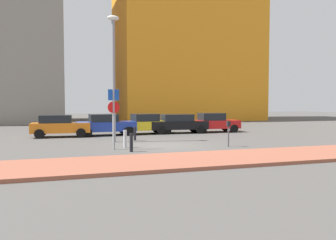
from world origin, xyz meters
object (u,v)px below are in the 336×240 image
at_px(traffic_bollard_near, 125,139).
at_px(parked_car_red, 214,122).
at_px(parking_sign_post, 114,111).
at_px(traffic_bollard_mid, 131,143).
at_px(parked_car_black, 178,123).
at_px(parking_meter, 228,130).
at_px(street_lamp, 114,69).
at_px(traffic_bollard_far, 135,134).
at_px(parked_car_orange, 60,126).
at_px(parked_car_yellow, 145,124).
at_px(parked_car_blue, 105,124).

bearing_deg(traffic_bollard_near, parked_car_red, 40.44).
distance_m(parking_sign_post, traffic_bollard_mid, 1.91).
distance_m(parked_car_black, parking_meter, 8.48).
bearing_deg(parked_car_red, street_lamp, -152.68).
relative_size(parked_car_red, traffic_bollard_far, 4.64).
height_order(parking_meter, street_lamp, street_lamp).
xyz_separation_m(parking_sign_post, street_lamp, (0.48, 3.32, 2.48)).
distance_m(parked_car_orange, traffic_bollard_mid, 9.08).
bearing_deg(parking_sign_post, traffic_bollard_far, 64.03).
bearing_deg(parked_car_red, parked_car_black, -178.96).
xyz_separation_m(parked_car_red, traffic_bollard_far, (-7.34, -4.01, -0.36)).
relative_size(parked_car_orange, parked_car_yellow, 0.92).
xyz_separation_m(parked_car_black, parking_sign_post, (-6.08, -7.77, 1.16)).
distance_m(parked_car_yellow, street_lamp, 6.63).
bearing_deg(parked_car_black, parked_car_orange, -177.78).
xyz_separation_m(parked_car_black, traffic_bollard_mid, (-5.38, -8.74, -0.33)).
xyz_separation_m(parked_car_blue, street_lamp, (0.02, -4.36, 3.62)).
bearing_deg(parked_car_yellow, parking_sign_post, -113.77).
bearing_deg(parked_car_yellow, parked_car_black, -4.11).
relative_size(parked_car_red, traffic_bollard_near, 4.26).
relative_size(parked_car_red, street_lamp, 0.53).
distance_m(parked_car_blue, parking_sign_post, 7.79).
xyz_separation_m(traffic_bollard_near, traffic_bollard_mid, (0.04, -1.52, -0.02)).
height_order(parked_car_black, parking_meter, parked_car_black).
distance_m(parked_car_black, traffic_bollard_mid, 10.27).
bearing_deg(parked_car_blue, parking_meter, -56.20).
height_order(street_lamp, traffic_bollard_far, street_lamp).
relative_size(parked_car_blue, street_lamp, 0.57).
relative_size(parked_car_red, parking_meter, 2.88).
distance_m(parked_car_yellow, traffic_bollard_near, 7.93).
height_order(parked_car_blue, traffic_bollard_near, parked_car_blue).
xyz_separation_m(parked_car_orange, traffic_bollard_near, (3.39, -6.87, -0.33)).
bearing_deg(traffic_bollard_far, parked_car_red, 28.67).
bearing_deg(parked_car_black, parking_meter, -90.08).
relative_size(parked_car_black, traffic_bollard_far, 5.35).
xyz_separation_m(traffic_bollard_mid, traffic_bollard_far, (1.16, 4.78, -0.02)).
xyz_separation_m(parked_car_blue, traffic_bollard_mid, (0.25, -8.65, -0.35)).
xyz_separation_m(parked_car_orange, parked_car_red, (11.92, 0.40, -0.01)).
xyz_separation_m(parked_car_red, traffic_bollard_near, (-8.53, -7.27, -0.32)).
bearing_deg(parked_car_yellow, street_lamp, -123.17).
bearing_deg(traffic_bollard_far, parking_sign_post, -115.97).
xyz_separation_m(parked_car_yellow, traffic_bollard_mid, (-2.80, -8.92, -0.33)).
xyz_separation_m(parking_sign_post, traffic_bollard_near, (0.67, 0.56, -1.47)).
bearing_deg(parked_car_blue, parked_car_red, 0.93).
distance_m(parked_car_black, traffic_bollard_near, 9.03).
bearing_deg(traffic_bollard_mid, parked_car_black, 58.38).
distance_m(parked_car_orange, parking_meter, 11.98).
height_order(parked_car_yellow, street_lamp, street_lamp).
bearing_deg(parked_car_red, parked_car_blue, -179.07).
bearing_deg(parked_car_blue, traffic_bollard_far, -70.09).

